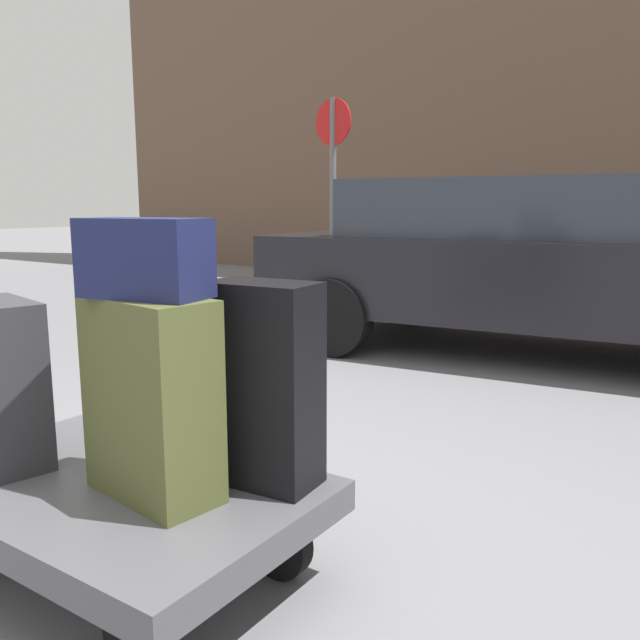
# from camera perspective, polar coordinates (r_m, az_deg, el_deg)

# --- Properties ---
(ground_plane) EXTENTS (60.00, 60.00, 0.00)m
(ground_plane) POSITION_cam_1_polar(r_m,az_deg,el_deg) (2.44, -17.04, -20.48)
(ground_plane) COLOR slate
(luggage_cart) EXTENTS (1.31, 0.86, 0.34)m
(luggage_cart) POSITION_cam_1_polar(r_m,az_deg,el_deg) (2.32, -17.39, -14.67)
(luggage_cart) COLOR #4C4C51
(luggage_cart) RESTS_ON ground_plane
(suitcase_olive_front_left) EXTENTS (0.46, 0.28, 0.61)m
(suitcase_olive_front_left) POSITION_cam_1_polar(r_m,az_deg,el_deg) (2.05, -14.49, -6.62)
(suitcase_olive_front_left) COLOR #4C5128
(suitcase_olive_front_left) RESTS_ON luggage_cart
(suitcase_black_rear_right) EXTENTS (0.37, 0.23, 0.65)m
(suitcase_black_rear_right) POSITION_cam_1_polar(r_m,az_deg,el_deg) (2.08, -5.02, -5.59)
(suitcase_black_rear_right) COLOR black
(suitcase_black_rear_right) RESTS_ON luggage_cart
(suitcase_charcoal_rear_left) EXTENTS (0.42, 0.29, 0.57)m
(suitcase_charcoal_rear_left) POSITION_cam_1_polar(r_m,az_deg,el_deg) (2.48, -26.18, -5.00)
(suitcase_charcoal_rear_left) COLOR #2D2D33
(suitcase_charcoal_rear_left) RESTS_ON luggage_cart
(duffel_bag_navy_topmost_pile) EXTENTS (0.40, 0.25, 0.23)m
(duffel_bag_navy_topmost_pile) POSITION_cam_1_polar(r_m,az_deg,el_deg) (1.97, -15.03, 5.25)
(duffel_bag_navy_topmost_pile) COLOR #191E47
(duffel_bag_navy_topmost_pile) RESTS_ON suitcase_olive_front_left
(parked_car) EXTENTS (4.47, 2.30, 1.42)m
(parked_car) POSITION_cam_1_polar(r_m,az_deg,el_deg) (5.64, 17.66, 4.90)
(parked_car) COLOR black
(parked_car) RESTS_ON ground_plane
(no_parking_sign) EXTENTS (0.50, 0.10, 2.35)m
(no_parking_sign) POSITION_cam_1_polar(r_m,az_deg,el_deg) (7.29, 1.14, 11.89)
(no_parking_sign) COLOR slate
(no_parking_sign) RESTS_ON ground_plane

